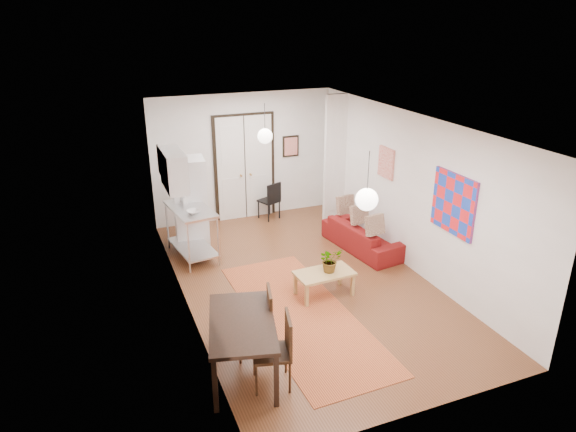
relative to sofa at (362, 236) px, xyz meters
name	(u,v)px	position (x,y,z in m)	size (l,w,h in m)	color
floor	(304,282)	(-1.67, -0.85, -0.28)	(7.00, 7.00, 0.00)	brown
ceiling	(306,122)	(-1.67, -0.85, 2.62)	(4.20, 7.00, 0.02)	white
wall_back	(244,157)	(-1.67, 2.65, 1.17)	(4.20, 0.02, 2.90)	white
wall_front	(431,310)	(-1.67, -4.35, 1.17)	(4.20, 0.02, 2.90)	white
wall_left	(181,224)	(-3.77, -0.85, 1.17)	(0.02, 7.00, 2.90)	white
wall_right	(409,192)	(0.43, -0.85, 1.17)	(0.02, 7.00, 2.90)	white
double_doors	(245,168)	(-1.67, 2.61, 0.92)	(1.44, 0.06, 2.50)	silver
stub_partition	(335,159)	(0.18, 1.70, 1.17)	(0.50, 0.10, 2.90)	white
wall_cabinet	(174,170)	(-3.59, 0.65, 1.62)	(0.35, 1.00, 0.70)	silver
painting_popart	(454,204)	(0.41, -2.10, 1.37)	(0.05, 1.00, 1.00)	red
painting_abstract	(386,163)	(0.41, -0.05, 1.52)	(0.05, 0.50, 0.60)	#F9E8CF
poster_back	(291,146)	(-0.52, 2.62, 1.32)	(0.40, 0.03, 0.50)	red
print_left	(160,161)	(-3.74, 1.15, 1.67)	(0.03, 0.44, 0.54)	#95633E
pendant_back	(265,136)	(-1.67, 1.15, 1.97)	(0.30, 0.30, 0.80)	white
pendant_front	(367,199)	(-1.67, -2.85, 1.97)	(0.30, 0.30, 0.80)	white
kilim_rug	(301,314)	(-2.13, -1.82, -0.27)	(1.49, 3.98, 0.01)	#C06330
sofa	(362,236)	(0.00, 0.00, 0.00)	(1.91, 0.75, 0.56)	maroon
coffee_table	(324,275)	(-1.53, -1.39, 0.10)	(1.01, 0.59, 0.44)	tan
potted_plant	(330,260)	(-1.43, -1.39, 0.37)	(0.33, 0.38, 0.43)	#295B2A
kitchen_counter	(191,224)	(-3.29, 0.94, 0.41)	(0.85, 1.42, 1.03)	silver
bowl	(193,212)	(-3.29, 0.64, 0.78)	(0.24, 0.24, 0.06)	silver
soap_bottle	(185,199)	(-3.34, 1.19, 0.86)	(0.10, 0.10, 0.21)	#509FAE
fridge	(190,202)	(-3.17, 1.56, 0.64)	(0.65, 0.65, 1.84)	white
dining_table	(242,327)	(-3.42, -2.84, 0.44)	(1.17, 1.63, 0.81)	black
dining_chair_near	(252,314)	(-3.14, -2.39, 0.31)	(0.58, 0.73, 1.01)	#362111
dining_chair_far	(269,342)	(-3.14, -3.09, 0.31)	(0.58, 0.73, 1.01)	#362111
black_side_chair	(268,196)	(-1.20, 2.39, 0.24)	(0.53, 0.55, 0.89)	black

